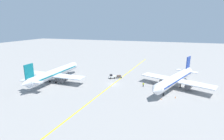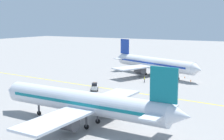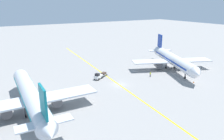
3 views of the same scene
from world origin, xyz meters
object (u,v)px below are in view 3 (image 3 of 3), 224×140
Objects in this scene: ground_crew_worker at (150,74)px; traffic_cone_near_nose at (194,82)px; airplane_adjacent_stand at (31,97)px; traffic_cone_mid_apron at (195,77)px; baggage_cart_trailing at (104,74)px; airplane_at_gate at (173,59)px; baggage_tug_white at (98,76)px.

ground_crew_worker reaches higher than traffic_cone_near_nose.
ground_crew_worker is at bearing -171.48° from airplane_adjacent_stand.
ground_crew_worker is 14.27m from traffic_cone_mid_apron.
baggage_cart_trailing is at bearing -43.57° from traffic_cone_near_nose.
baggage_cart_trailing is 14.95m from ground_crew_worker.
baggage_cart_trailing is at bearing -13.71° from airplane_at_gate.
traffic_cone_mid_apron is at bearing 90.40° from airplane_at_gate.
airplane_at_gate reaches higher than baggage_tug_white.
baggage_tug_white is (27.17, -4.23, -2.81)m from airplane_at_gate.
baggage_tug_white is 28.63m from traffic_cone_near_nose.
ground_crew_worker is at bearing 146.58° from baggage_cart_trailing.
airplane_at_gate is at bearing -170.89° from airplane_adjacent_stand.
airplane_at_gate and airplane_adjacent_stand have the same top height.
ground_crew_worker is 3.05× the size of traffic_cone_near_nose.
traffic_cone_mid_apron is at bearing 146.86° from ground_crew_worker.
baggage_cart_trailing is 5.36× the size of traffic_cone_mid_apron.
traffic_cone_near_nose is at bearing 124.85° from ground_crew_worker.
airplane_at_gate is 61.76× the size of traffic_cone_near_nose.
airplane_at_gate is 27.64m from baggage_tug_white.
airplane_adjacent_stand is 25.31m from baggage_tug_white.
airplane_adjacent_stand is (49.21, 7.89, 0.00)m from airplane_at_gate.
airplane_adjacent_stand is 64.49× the size of traffic_cone_near_nose.
baggage_tug_white is 6.08× the size of traffic_cone_mid_apron.
traffic_cone_mid_apron is at bearing 177.45° from airplane_adjacent_stand.
baggage_tug_white is at bearing -23.08° from ground_crew_worker.
traffic_cone_mid_apron is (-0.07, 10.09, -3.43)m from airplane_at_gate.
baggage_tug_white is (-22.05, -12.12, -2.81)m from airplane_adjacent_stand.
baggage_tug_white is at bearing -27.72° from traffic_cone_mid_apron.
airplane_adjacent_stand is 45.28m from traffic_cone_near_nose.
ground_crew_worker is (-12.48, 8.23, 0.15)m from baggage_cart_trailing.
ground_crew_worker reaches higher than traffic_cone_mid_apron.
baggage_tug_white is 6.08× the size of traffic_cone_near_nose.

